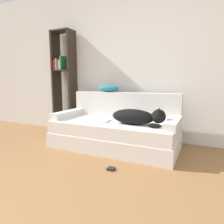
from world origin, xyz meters
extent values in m
cube|color=silver|center=(0.00, 2.58, 1.35)|extent=(6.87, 0.06, 2.70)
cube|color=silver|center=(0.13, 1.93, 0.11)|extent=(1.84, 0.91, 0.22)
cube|color=silver|center=(0.13, 1.92, 0.31)|extent=(1.80, 0.87, 0.18)
cube|color=silver|center=(0.13, 2.31, 0.60)|extent=(1.80, 0.15, 0.40)
cube|color=silver|center=(-0.72, 1.92, 0.45)|extent=(0.15, 0.72, 0.10)
cube|color=silver|center=(0.98, 1.92, 0.45)|extent=(0.15, 0.72, 0.10)
ellipsoid|color=black|center=(0.45, 1.83, 0.51)|extent=(0.60, 0.23, 0.21)
sphere|color=black|center=(0.80, 1.83, 0.54)|extent=(0.18, 0.18, 0.18)
cone|color=black|center=(0.80, 1.78, 0.61)|extent=(0.06, 0.06, 0.08)
cone|color=black|center=(0.80, 1.88, 0.61)|extent=(0.06, 0.06, 0.08)
ellipsoid|color=black|center=(0.77, 1.73, 0.43)|extent=(0.18, 0.06, 0.06)
cube|color=silver|center=(-0.09, 1.82, 0.41)|extent=(0.36, 0.28, 0.02)
ellipsoid|color=teal|center=(-0.17, 2.33, 0.87)|extent=(0.37, 0.18, 0.12)
cube|color=#2D2319|center=(-1.34, 2.40, 0.96)|extent=(0.04, 0.26, 1.92)
cube|color=#2D2319|center=(-0.96, 2.40, 0.96)|extent=(0.04, 0.26, 1.92)
cube|color=#2D2319|center=(-1.15, 2.40, 1.91)|extent=(0.40, 0.26, 0.02)
cube|color=#2D2319|center=(-1.15, 2.40, 1.19)|extent=(0.40, 0.26, 0.02)
cube|color=red|center=(-1.29, 2.38, 1.29)|extent=(0.04, 0.20, 0.18)
cube|color=gold|center=(-1.25, 2.38, 1.30)|extent=(0.03, 0.20, 0.20)
cube|color=#234C93|center=(-1.21, 2.38, 1.29)|extent=(0.04, 0.20, 0.17)
cube|color=silver|center=(-1.17, 2.38, 1.29)|extent=(0.02, 0.20, 0.17)
cube|color=#337F42|center=(-1.14, 2.38, 1.33)|extent=(0.03, 0.20, 0.25)
cube|color=black|center=(0.42, 1.19, 0.01)|extent=(0.08, 0.08, 0.03)
camera|label=1|loc=(1.33, -0.73, 0.99)|focal=32.00mm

